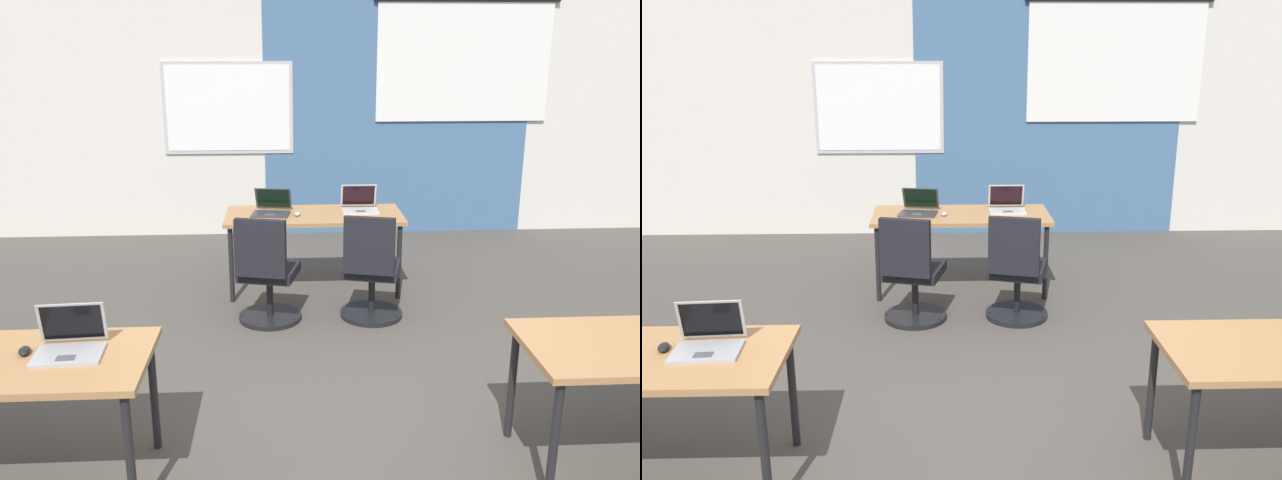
% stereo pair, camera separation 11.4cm
% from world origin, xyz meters
% --- Properties ---
extents(ground_plane, '(24.00, 24.00, 0.00)m').
position_xyz_m(ground_plane, '(0.00, 0.00, 0.00)').
color(ground_plane, '#47423D').
extents(back_wall_assembly, '(10.00, 0.27, 2.80)m').
position_xyz_m(back_wall_assembly, '(0.03, 4.20, 1.41)').
color(back_wall_assembly, silver).
rests_on(back_wall_assembly, ground).
extents(desk_far_center, '(1.60, 0.70, 0.72)m').
position_xyz_m(desk_far_center, '(0.00, 2.20, 0.66)').
color(desk_far_center, '#A37547').
rests_on(desk_far_center, ground).
extents(laptop_far_left, '(0.37, 0.37, 0.22)m').
position_xyz_m(laptop_far_left, '(-0.38, 2.22, 0.77)').
color(laptop_far_left, '#333338').
rests_on(laptop_far_left, desk_far_center).
extents(mouse_far_left, '(0.07, 0.10, 0.03)m').
position_xyz_m(mouse_far_left, '(-0.15, 2.13, 0.74)').
color(mouse_far_left, '#B2B2B7').
rests_on(mouse_far_left, desk_far_center).
extents(chair_far_left, '(0.53, 0.58, 0.92)m').
position_xyz_m(chair_far_left, '(-0.42, 1.43, 0.38)').
color(chair_far_left, black).
rests_on(chair_far_left, ground).
extents(laptop_near_left_inner, '(0.35, 0.30, 0.23)m').
position_xyz_m(laptop_near_left_inner, '(-1.35, -0.54, 0.77)').
color(laptop_near_left_inner, '#9E9EA3').
rests_on(laptop_near_left_inner, desk_near_left).
extents(mouse_near_left_inner, '(0.08, 0.11, 0.03)m').
position_xyz_m(mouse_near_left_inner, '(-1.57, -0.55, 0.74)').
color(mouse_near_left_inner, black).
rests_on(mouse_near_left_inner, desk_near_left).
extents(laptop_far_right, '(0.33, 0.30, 0.23)m').
position_xyz_m(laptop_far_right, '(0.43, 2.29, 0.77)').
color(laptop_far_right, '#B7B7BC').
rests_on(laptop_far_right, desk_far_center).
extents(chair_far_right, '(0.54, 0.59, 0.92)m').
position_xyz_m(chair_far_right, '(0.43, 1.44, 0.38)').
color(chair_far_right, black).
rests_on(chair_far_right, ground).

